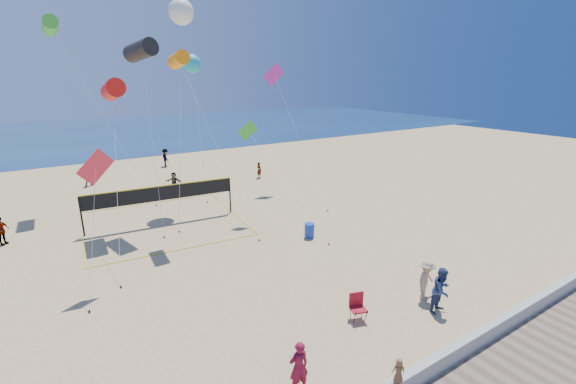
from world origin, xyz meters
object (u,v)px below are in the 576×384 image
camp_chair (357,305)px  trash_barrel (309,230)px  woman (299,367)px  volleyball_net (161,198)px

camp_chair → trash_barrel: camp_chair is taller
camp_chair → trash_barrel: (3.06, 7.40, -0.18)m
woman → volleyball_net: volleyball_net is taller
woman → volleyball_net: size_ratio=0.17×
woman → camp_chair: bearing=-149.5°
camp_chair → volleyball_net: size_ratio=0.12×
volleyball_net → woman: bearing=-86.6°
camp_chair → volleyball_net: 14.77m
woman → camp_chair: size_ratio=1.42×
woman → volleyball_net: 16.08m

